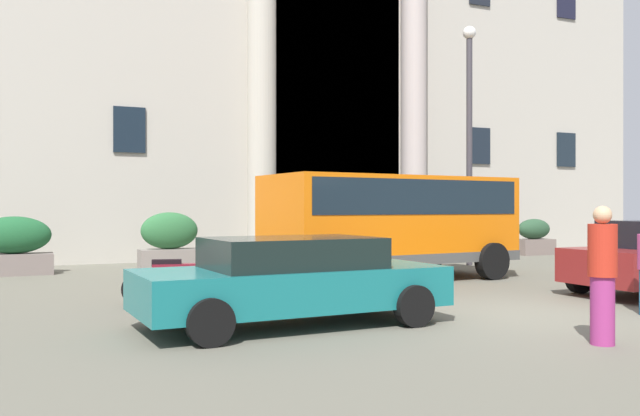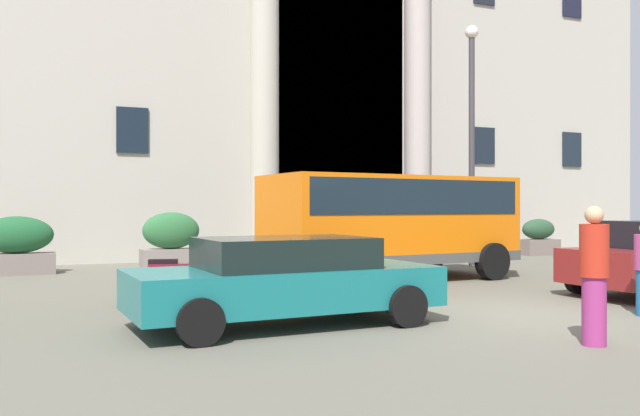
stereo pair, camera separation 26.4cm
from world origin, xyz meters
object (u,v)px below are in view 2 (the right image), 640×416
scooter_by_planter (171,279)px  lamppost_plaza_centre (472,125)px  orange_minibus (391,217)px  pedestrian_woman_with_bag (594,275)px  hedge_planter_east (16,246)px  white_taxi_kerbside (285,279)px  hedge_planter_west (538,238)px  hedge_planter_entrance_right (424,242)px  hedge_planter_entrance_left (315,242)px  bus_stop_sign (505,211)px  motorcycle_far_end (343,273)px  hedge_planter_far_west (171,242)px

scooter_by_planter → lamppost_plaza_centre: size_ratio=0.26×
orange_minibus → pedestrian_woman_with_bag: orange_minibus is taller
hedge_planter_east → white_taxi_kerbside: hedge_planter_east is taller
hedge_planter_west → pedestrian_woman_with_bag: (-10.49, -12.99, 0.26)m
hedge_planter_east → lamppost_plaza_centre: (12.65, -2.41, 3.52)m
hedge_planter_entrance_right → hedge_planter_entrance_left: 3.80m
bus_stop_sign → motorcycle_far_end: size_ratio=1.41×
pedestrian_woman_with_bag → lamppost_plaza_centre: 12.23m
orange_minibus → lamppost_plaza_centre: size_ratio=0.87×
bus_stop_sign → white_taxi_kerbside: 11.66m
hedge_planter_far_west → lamppost_plaza_centre: lamppost_plaza_centre is taller
hedge_planter_entrance_left → pedestrian_woman_with_bag: 13.26m
orange_minibus → scooter_by_planter: (-5.69, -2.05, -1.06)m
hedge_planter_west → hedge_planter_far_west: 13.56m
bus_stop_sign → lamppost_plaza_centre: lamppost_plaza_centre is taller
hedge_planter_east → lamppost_plaza_centre: size_ratio=0.26×
bus_stop_sign → scooter_by_planter: bus_stop_sign is taller
white_taxi_kerbside → hedge_planter_east: bearing=108.9°
hedge_planter_entrance_right → motorcycle_far_end: size_ratio=0.96×
hedge_planter_east → scooter_by_planter: size_ratio=1.00×
hedge_planter_entrance_left → motorcycle_far_end: hedge_planter_entrance_left is taller
orange_minibus → hedge_planter_west: size_ratio=4.35×
hedge_planter_east → hedge_planter_far_west: (3.99, -0.25, 0.05)m
lamppost_plaza_centre → white_taxi_kerbside: bearing=-139.7°
hedge_planter_east → hedge_planter_entrance_right: 12.43m
pedestrian_woman_with_bag → bus_stop_sign: bearing=64.6°
pedestrian_woman_with_bag → hedge_planter_east: bearing=126.8°
bus_stop_sign → orange_minibus: bearing=-159.0°
orange_minibus → scooter_by_planter: 6.14m
hedge_planter_west → white_taxi_kerbside: size_ratio=0.31×
hedge_planter_far_west → white_taxi_kerbside: bearing=-90.4°
hedge_planter_west → white_taxi_kerbside: hedge_planter_west is taller
orange_minibus → pedestrian_woman_with_bag: bearing=-105.8°
hedge_planter_east → white_taxi_kerbside: bearing=-68.2°
orange_minibus → hedge_planter_far_west: orange_minibus is taller
bus_stop_sign → hedge_planter_west: size_ratio=1.82×
hedge_planter_far_west → scooter_by_planter: size_ratio=0.87×
orange_minibus → hedge_planter_east: 9.82m
hedge_planter_east → pedestrian_woman_with_bag: (7.05, -12.75, 0.17)m
bus_stop_sign → pedestrian_woman_with_bag: size_ratio=1.49×
scooter_by_planter → hedge_planter_entrance_left: bearing=64.8°
hedge_planter_entrance_right → lamppost_plaza_centre: 4.35m
hedge_planter_east → hedge_planter_entrance_right: (12.43, -0.06, -0.14)m
lamppost_plaza_centre → bus_stop_sign: bearing=-42.4°
bus_stop_sign → hedge_planter_entrance_right: size_ratio=1.47×
hedge_planter_far_west → hedge_planter_entrance_left: bearing=8.0°
scooter_by_planter → hedge_planter_east: bearing=124.6°
hedge_planter_west → white_taxi_kerbside: bearing=-143.5°
pedestrian_woman_with_bag → hedge_planter_entrance_left: bearing=90.9°
bus_stop_sign → hedge_planter_far_west: bearing=163.3°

